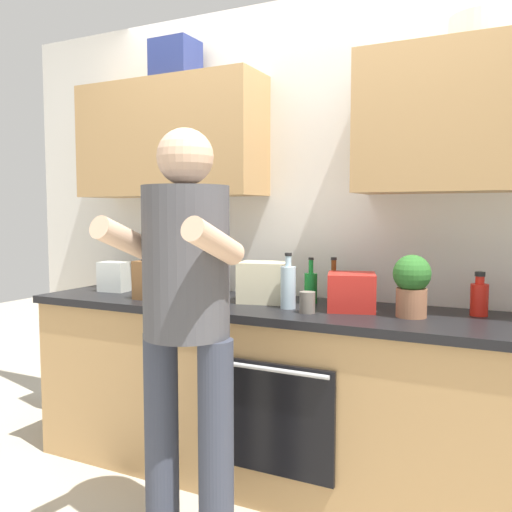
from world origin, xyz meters
The scene contains 16 objects.
ground_plane centered at (0.00, 0.00, 0.00)m, with size 12.00×12.00×0.00m, color #B2A893.
back_wall_unit centered at (0.00, 0.27, 1.49)m, with size 4.00×0.38×2.50m.
counter centered at (0.00, 0.00, 0.45)m, with size 2.84×0.67×0.90m.
person_standing centered at (-0.17, -0.67, 1.00)m, with size 0.49×0.45×1.68m.
bottle_vinegar centered at (0.15, 0.19, 0.99)m, with size 0.05×0.05×0.23m.
bottle_soda centered at (0.04, 0.14, 0.98)m, with size 0.07×0.07×0.23m.
bottle_hotsauce centered at (0.83, 0.16, 0.98)m, with size 0.08×0.08×0.20m.
bottle_water centered at (0.00, -0.06, 1.01)m, with size 0.07×0.07×0.27m.
bottle_oil centered at (-0.94, 0.17, 1.02)m, with size 0.05×0.05×0.30m.
cup_stoneware centered at (0.12, -0.12, 0.95)m, with size 0.07×0.07×0.10m, color slate.
mixing_bowl centered at (-0.57, 0.05, 0.94)m, with size 0.25×0.25×0.08m, color silver.
knife_block centered at (-0.79, -0.12, 1.00)m, with size 0.10×0.14×0.26m.
potted_herb centered at (0.57, -0.01, 1.05)m, with size 0.16×0.16×0.28m.
grocery_bag_rice centered at (-0.18, 0.05, 1.00)m, with size 0.24×0.18×0.21m, color beige.
grocery_bag_crisps centered at (0.28, 0.03, 0.99)m, with size 0.22×0.22×0.17m, color red.
grocery_bag_produce centered at (-1.13, 0.03, 0.99)m, with size 0.16×0.14×0.17m, color silver.
Camera 1 is at (1.01, -2.42, 1.36)m, focal length 38.01 mm.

